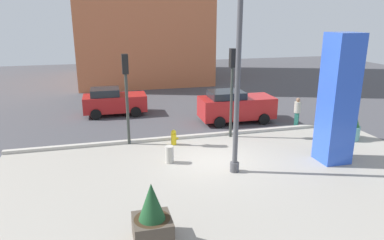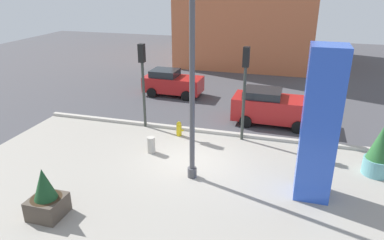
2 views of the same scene
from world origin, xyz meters
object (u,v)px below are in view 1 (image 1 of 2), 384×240
at_px(art_pillar_blue, 338,100).
at_px(concrete_bollard, 169,155).
at_px(lamp_post, 238,81).
at_px(fire_hydrant, 174,137).
at_px(traffic_light_corner, 126,85).
at_px(car_far_lane, 114,101).
at_px(potted_plant_by_pillar, 350,120).
at_px(car_passing_lane, 235,106).
at_px(potted_plant_near_right, 152,218).
at_px(traffic_light_far_side, 232,78).
at_px(pedestrian_by_curb, 297,111).

height_order(art_pillar_blue, concrete_bollard, art_pillar_blue).
height_order(lamp_post, fire_hydrant, lamp_post).
xyz_separation_m(concrete_bollard, traffic_light_corner, (-1.46, 2.76, 2.55)).
bearing_deg(art_pillar_blue, traffic_light_corner, 152.61).
distance_m(fire_hydrant, car_far_lane, 6.73).
xyz_separation_m(lamp_post, car_far_lane, (-4.23, 9.86, -2.82)).
xyz_separation_m(potted_plant_by_pillar, traffic_light_corner, (-10.77, 2.04, 1.92)).
bearing_deg(lamp_post, art_pillar_blue, 0.14).
distance_m(traffic_light_corner, car_passing_lane, 7.03).
relative_size(potted_plant_near_right, car_far_lane, 0.45).
bearing_deg(traffic_light_corner, car_passing_lane, 19.64).
distance_m(potted_plant_near_right, car_passing_lane, 12.07).
xyz_separation_m(art_pillar_blue, potted_plant_by_pillar, (2.53, 2.23, -1.69)).
bearing_deg(lamp_post, potted_plant_by_pillar, 17.80).
xyz_separation_m(lamp_post, potted_plant_near_right, (-3.84, -3.69, -2.94)).
bearing_deg(potted_plant_by_pillar, traffic_light_corner, 169.26).
bearing_deg(car_passing_lane, art_pillar_blue, -73.88).
height_order(car_far_lane, car_passing_lane, car_passing_lane).
bearing_deg(art_pillar_blue, traffic_light_far_side, 127.51).
relative_size(potted_plant_near_right, traffic_light_far_side, 0.39).
height_order(fire_hydrant, car_passing_lane, car_passing_lane).
bearing_deg(potted_plant_by_pillar, concrete_bollard, -175.61).
bearing_deg(fire_hydrant, potted_plant_near_right, -106.17).
height_order(traffic_light_far_side, car_far_lane, traffic_light_far_side).
xyz_separation_m(lamp_post, traffic_light_corner, (-3.80, 4.28, -0.74)).
distance_m(concrete_bollard, car_far_lane, 8.56).
distance_m(car_passing_lane, pedestrian_by_curb, 3.47).
relative_size(traffic_light_far_side, pedestrian_by_curb, 2.71).
xyz_separation_m(lamp_post, car_passing_lane, (2.55, 6.55, -2.73)).
bearing_deg(lamp_post, fire_hydrant, 115.32).
bearing_deg(art_pillar_blue, fire_hydrant, 149.55).
bearing_deg(art_pillar_blue, concrete_bollard, 167.43).
bearing_deg(car_far_lane, car_passing_lane, -26.05).
bearing_deg(concrete_bollard, car_passing_lane, 45.74).
xyz_separation_m(potted_plant_near_right, potted_plant_by_pillar, (10.81, 5.92, 0.29)).
distance_m(potted_plant_by_pillar, car_passing_lane, 6.17).
bearing_deg(potted_plant_near_right, car_far_lane, 91.64).
bearing_deg(art_pillar_blue, car_far_lane, 131.36).
bearing_deg(traffic_light_corner, pedestrian_by_curb, 2.85).
relative_size(lamp_post, potted_plant_by_pillar, 3.50).
height_order(art_pillar_blue, car_far_lane, art_pillar_blue).
bearing_deg(pedestrian_by_curb, lamp_post, -139.28).
bearing_deg(potted_plant_by_pillar, fire_hydrant, 170.88).
bearing_deg(potted_plant_near_right, pedestrian_by_curb, 42.03).
distance_m(lamp_post, traffic_light_far_side, 4.31).
height_order(lamp_post, potted_plant_near_right, lamp_post).
height_order(car_passing_lane, pedestrian_by_curb, car_passing_lane).
bearing_deg(car_passing_lane, lamp_post, -111.30).
relative_size(traffic_light_corner, car_passing_lane, 1.00).
height_order(lamp_post, concrete_bollard, lamp_post).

